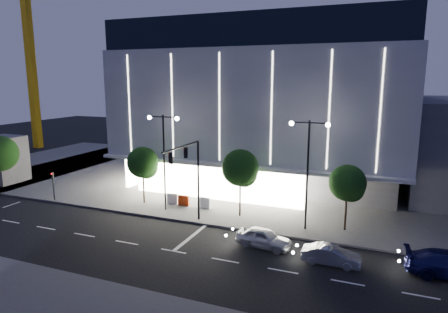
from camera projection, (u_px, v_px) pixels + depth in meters
ground at (160, 239)px, 30.67m from camera, size 160.00×160.00×0.00m
sidewalk_museum at (293, 175)px, 50.66m from camera, size 70.00×40.00×0.15m
museum at (275, 103)px, 48.10m from camera, size 30.00×25.80×18.00m
traffic_mast at (190, 168)px, 32.38m from camera, size 0.33×5.89×7.07m
street_lamp_west at (164, 148)px, 36.10m from camera, size 3.16×0.36×9.00m
street_lamp_east at (308, 159)px, 31.31m from camera, size 3.16×0.36×9.00m
ped_signal_far at (53, 183)px, 39.93m from camera, size 0.22×0.24×3.00m
tower_crane at (33, 28)px, 67.28m from camera, size 32.00×2.00×28.50m
tree_left at (143, 164)px, 38.49m from camera, size 3.02×3.02×5.72m
tree_mid at (241, 170)px, 34.75m from camera, size 3.25×3.25×6.15m
tree_right at (348, 185)px, 31.52m from camera, size 2.91×2.91×5.51m
car_lead at (264, 238)px, 29.13m from camera, size 4.30×2.17×1.41m
car_second at (331, 255)px, 26.44m from camera, size 3.83×1.35×1.26m
barrier_b at (172, 199)px, 38.91m from camera, size 1.12×0.36×1.00m
barrier_c at (184, 200)px, 38.31m from camera, size 1.10×0.27×1.00m
barrier_d at (205, 203)px, 37.60m from camera, size 1.13×0.45×1.00m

